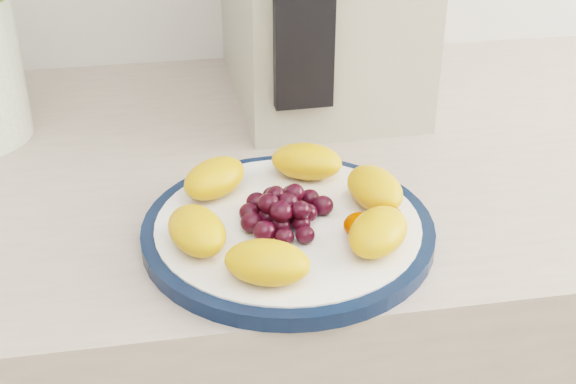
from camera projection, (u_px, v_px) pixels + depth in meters
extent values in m
cylinder|color=#0C1A35|center=(288.00, 231.00, 0.75)|extent=(0.27, 0.27, 0.01)
cylinder|color=white|center=(288.00, 230.00, 0.75)|extent=(0.25, 0.25, 0.02)
ellipsoid|color=orange|center=(375.00, 188.00, 0.77)|extent=(0.06, 0.08, 0.03)
ellipsoid|color=orange|center=(307.00, 161.00, 0.81)|extent=(0.09, 0.07, 0.03)
ellipsoid|color=orange|center=(215.00, 178.00, 0.78)|extent=(0.09, 0.08, 0.03)
ellipsoid|color=orange|center=(197.00, 230.00, 0.70)|extent=(0.07, 0.08, 0.03)
ellipsoid|color=orange|center=(267.00, 262.00, 0.66)|extent=(0.08, 0.07, 0.03)
ellipsoid|color=orange|center=(378.00, 232.00, 0.70)|extent=(0.08, 0.09, 0.03)
ellipsoid|color=black|center=(288.00, 214.00, 0.74)|extent=(0.02, 0.02, 0.02)
ellipsoid|color=black|center=(308.00, 213.00, 0.74)|extent=(0.02, 0.02, 0.02)
ellipsoid|color=black|center=(295.00, 205.00, 0.76)|extent=(0.02, 0.02, 0.02)
ellipsoid|color=black|center=(275.00, 207.00, 0.75)|extent=(0.02, 0.02, 0.02)
ellipsoid|color=black|center=(268.00, 216.00, 0.74)|extent=(0.02, 0.02, 0.02)
ellipsoid|color=black|center=(281.00, 225.00, 0.73)|extent=(0.02, 0.02, 0.02)
ellipsoid|color=black|center=(301.00, 223.00, 0.73)|extent=(0.02, 0.02, 0.02)
ellipsoid|color=black|center=(323.00, 205.00, 0.75)|extent=(0.02, 0.02, 0.02)
ellipsoid|color=black|center=(310.00, 198.00, 0.77)|extent=(0.02, 0.02, 0.02)
ellipsoid|color=black|center=(291.00, 194.00, 0.77)|extent=(0.02, 0.02, 0.02)
ellipsoid|color=black|center=(272.00, 196.00, 0.77)|extent=(0.02, 0.02, 0.02)
ellipsoid|color=black|center=(257.00, 202.00, 0.76)|extent=(0.02, 0.02, 0.02)
ellipsoid|color=black|center=(249.00, 213.00, 0.74)|extent=(0.02, 0.02, 0.02)
ellipsoid|color=black|center=(252.00, 223.00, 0.73)|extent=(0.02, 0.02, 0.02)
ellipsoid|color=black|center=(265.00, 231.00, 0.72)|extent=(0.02, 0.02, 0.02)
ellipsoid|color=black|center=(284.00, 237.00, 0.71)|extent=(0.02, 0.02, 0.02)
ellipsoid|color=black|center=(305.00, 235.00, 0.71)|extent=(0.02, 0.02, 0.02)
ellipsoid|color=black|center=(288.00, 202.00, 0.74)|extent=(0.02, 0.02, 0.02)
ellipsoid|color=black|center=(295.00, 193.00, 0.75)|extent=(0.02, 0.02, 0.02)
ellipsoid|color=black|center=(276.00, 195.00, 0.75)|extent=(0.02, 0.02, 0.02)
ellipsoid|color=black|center=(269.00, 204.00, 0.73)|extent=(0.02, 0.02, 0.02)
ellipsoid|color=black|center=(281.00, 211.00, 0.72)|extent=(0.02, 0.02, 0.02)
ellipsoid|color=black|center=(301.00, 210.00, 0.72)|extent=(0.02, 0.02, 0.02)
ellipsoid|color=#DE3400|center=(360.00, 225.00, 0.72)|extent=(0.03, 0.03, 0.02)
ellipsoid|color=#DE3400|center=(387.00, 218.00, 0.73)|extent=(0.03, 0.03, 0.02)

